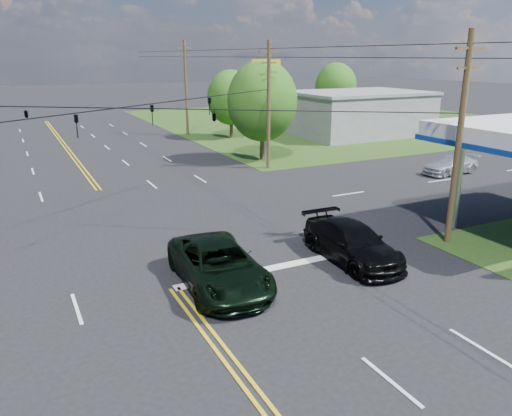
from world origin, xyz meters
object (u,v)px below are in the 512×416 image
pole_se (459,138)px  pole_right_far (186,87)px  pickup_dkgreen (219,265)px  tree_far_r (336,87)px  pole_ne (269,104)px  suv_black (352,242)px  retail_ne (358,115)px  tree_right_a (262,101)px  tree_right_b (231,98)px

pole_se → pole_right_far: size_ratio=0.95×
pickup_dkgreen → pole_right_far: bearing=76.5°
tree_far_r → pole_ne: bearing=-135.0°
pole_se → pole_ne: same height
pole_ne → pole_right_far: bearing=90.0°
tree_far_r → suv_black: 46.98m
retail_ne → pole_ne: pole_ne is taller
pole_se → suv_black: pole_se is taller
pole_se → suv_black: (-5.34, 0.29, -4.11)m
pole_right_far → tree_far_r: pole_right_far is taller
retail_ne → pole_ne: (-17.00, -11.00, 2.72)m
pole_ne → tree_right_a: pole_ne is taller
pole_se → tree_right_b: pole_se is taller
tree_right_a → pickup_dkgreen: bearing=-121.1°
pole_ne → pickup_dkgreen: bearing=-123.0°
pole_right_far → tree_far_r: size_ratio=1.31×
pole_se → pole_ne: bearing=90.0°
retail_ne → tree_right_a: (-16.00, -8.00, 2.67)m
pole_ne → tree_right_b: 15.42m
pole_right_far → tree_right_b: 5.40m
pole_right_far → tree_right_a: 16.03m
tree_far_r → pickup_dkgreen: (-32.37, -38.50, -3.71)m
pole_se → pole_ne: 18.00m
tree_right_b → pickup_dkgreen: bearing=-114.6°
pole_ne → tree_right_a: 3.16m
pole_ne → suv_black: bearing=-106.8°
tree_right_b → pickup_dkgreen: size_ratio=1.18×
pole_ne → tree_right_a: bearing=71.6°
pole_right_far → pickup_dkgreen: pole_right_far is taller
tree_right_b → tree_far_r: (17.50, 6.00, 0.33)m
pole_ne → pole_right_far: pole_right_far is taller
tree_far_r → pickup_dkgreen: 50.44m
pole_ne → tree_right_a: (1.00, 3.00, -0.05)m
tree_right_b → suv_black: (-8.84, -32.71, -3.42)m
pole_right_far → tree_right_b: pole_right_far is taller
pole_se → tree_right_a: size_ratio=1.16×
pole_se → retail_ne: bearing=59.6°
pole_se → tree_far_r: 44.30m
tree_right_a → pickup_dkgreen: 24.28m
pole_se → pickup_dkgreen: 12.09m
retail_ne → pole_ne: bearing=-147.1°
retail_ne → pole_right_far: (-17.00, 8.00, 2.97)m
pole_se → tree_right_b: bearing=83.9°
pole_se → tree_far_r: (21.00, 39.00, -0.37)m
tree_far_r → tree_right_b: bearing=-161.1°
pole_ne → suv_black: pole_ne is taller
pole_ne → tree_right_b: pole_ne is taller
suv_black → pickup_dkgreen: bearing=-179.7°
pickup_dkgreen → pole_ne: bearing=60.8°
retail_ne → suv_black: 36.41m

